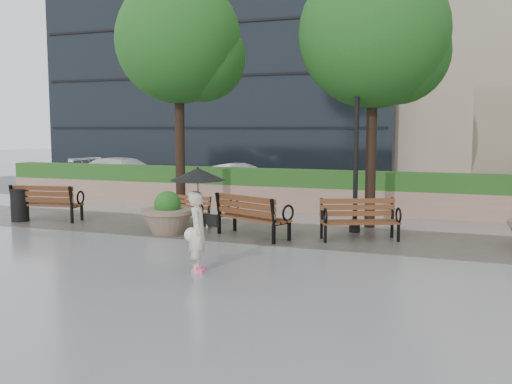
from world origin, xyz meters
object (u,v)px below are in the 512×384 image
(bench_1, at_px, (184,217))
(bench_3, at_px, (359,228))
(car_left, at_px, (126,175))
(car_right, at_px, (242,180))
(bench_2, at_px, (253,225))
(planter_left, at_px, (168,217))
(bench_0, at_px, (47,210))
(trash_bin, at_px, (20,206))
(lamppost, at_px, (356,161))
(pedestrian, at_px, (198,209))

(bench_1, distance_m, bench_3, 4.94)
(car_left, relative_size, car_right, 1.27)
(bench_1, height_order, bench_2, bench_2)
(bench_1, xyz_separation_m, planter_left, (0.17, -1.21, 0.19))
(bench_3, xyz_separation_m, planter_left, (-4.75, -0.82, 0.14))
(bench_1, xyz_separation_m, bench_3, (4.93, -0.39, 0.05))
(bench_0, relative_size, planter_left, 1.57)
(bench_3, bearing_deg, trash_bin, 159.74)
(planter_left, relative_size, lamppost, 0.31)
(bench_3, bearing_deg, lamppost, 82.75)
(bench_2, distance_m, car_left, 11.61)
(bench_2, bearing_deg, planter_left, 30.85)
(lamppost, distance_m, car_left, 12.58)
(bench_0, bearing_deg, car_right, -119.97)
(bench_1, bearing_deg, bench_3, 10.03)
(lamppost, bearing_deg, car_left, 150.56)
(bench_1, xyz_separation_m, trash_bin, (-4.79, -1.00, 0.20))
(bench_1, height_order, car_left, car_left)
(pedestrian, bearing_deg, bench_1, 10.23)
(car_right, bearing_deg, pedestrian, -165.50)
(pedestrian, bearing_deg, planter_left, 16.94)
(bench_1, relative_size, car_left, 0.33)
(bench_0, bearing_deg, pedestrian, 142.39)
(bench_1, xyz_separation_m, lamppost, (4.62, 0.62, 1.61))
(bench_2, bearing_deg, bench_1, 2.32)
(lamppost, bearing_deg, trash_bin, -170.27)
(car_left, height_order, car_right, car_left)
(lamppost, xyz_separation_m, car_left, (-10.91, 6.15, -1.14))
(bench_3, distance_m, trash_bin, 9.74)
(trash_bin, relative_size, car_right, 0.23)
(bench_3, height_order, planter_left, planter_left)
(bench_1, height_order, bench_3, bench_3)
(car_left, xyz_separation_m, car_right, (5.22, 0.23, -0.08))
(bench_3, height_order, car_left, car_left)
(bench_1, height_order, trash_bin, trash_bin)
(bench_1, bearing_deg, planter_left, -67.45)
(bench_3, height_order, trash_bin, bench_3)
(bench_1, xyz_separation_m, bench_2, (2.39, -0.93, 0.07))
(car_right, xyz_separation_m, pedestrian, (3.66, -11.41, 0.55))
(trash_bin, bearing_deg, bench_1, 11.74)
(bench_2, relative_size, planter_left, 1.60)
(bench_3, xyz_separation_m, pedestrian, (-2.32, -4.02, 0.89))
(bench_1, distance_m, car_left, 9.25)
(bench_3, xyz_separation_m, lamppost, (-0.30, 1.01, 1.56))
(planter_left, height_order, lamppost, lamppost)
(bench_1, height_order, planter_left, planter_left)
(bench_2, distance_m, planter_left, 2.24)
(car_right, distance_m, pedestrian, 12.00)
(bench_2, relative_size, lamppost, 0.50)
(bench_0, relative_size, bench_3, 1.05)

